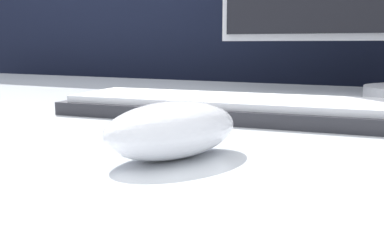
# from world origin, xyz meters

# --- Properties ---
(partition_panel) EXTENTS (5.00, 0.03, 1.36)m
(partition_panel) POSITION_xyz_m (0.00, 0.62, 0.68)
(partition_panel) COLOR black
(partition_panel) RESTS_ON ground_plane
(computer_mouse_near) EXTENTS (0.11, 0.13, 0.04)m
(computer_mouse_near) POSITION_xyz_m (0.03, -0.20, 0.76)
(computer_mouse_near) COLOR white
(computer_mouse_near) RESTS_ON desk
(keyboard) EXTENTS (0.43, 0.16, 0.02)m
(keyboard) POSITION_xyz_m (0.00, 0.01, 0.75)
(keyboard) COLOR #28282D
(keyboard) RESTS_ON desk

